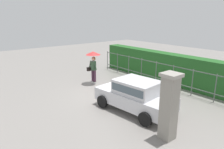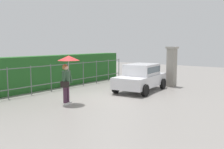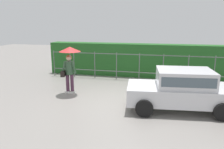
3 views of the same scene
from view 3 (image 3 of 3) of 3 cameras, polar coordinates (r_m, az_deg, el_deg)
name	(u,v)px [view 3 (image 3 of 3)]	position (r m, az deg, el deg)	size (l,w,h in m)	color
ground_plane	(118,100)	(9.11, 1.44, -6.60)	(40.00, 40.00, 0.00)	gray
car	(181,88)	(8.32, 17.40, -3.36)	(3.88, 2.18, 1.48)	silver
pedestrian	(69,60)	(9.79, -10.96, 3.77)	(0.93, 0.93, 2.09)	#47283D
fence_section	(139,66)	(12.01, 7.05, 2.28)	(10.11, 0.05, 1.50)	#59605B
hedge_row	(141,60)	(13.02, 7.58, 3.67)	(11.06, 0.90, 1.90)	#235B23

